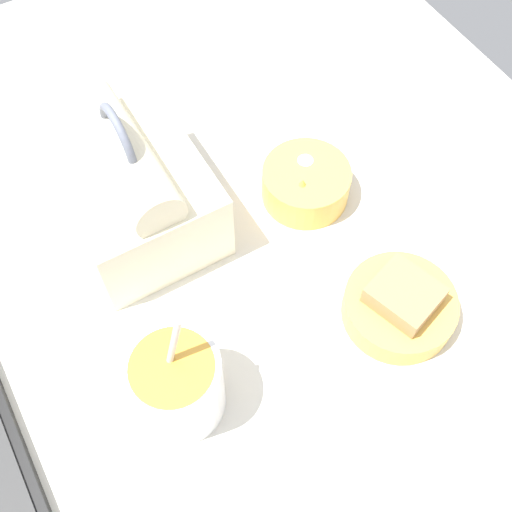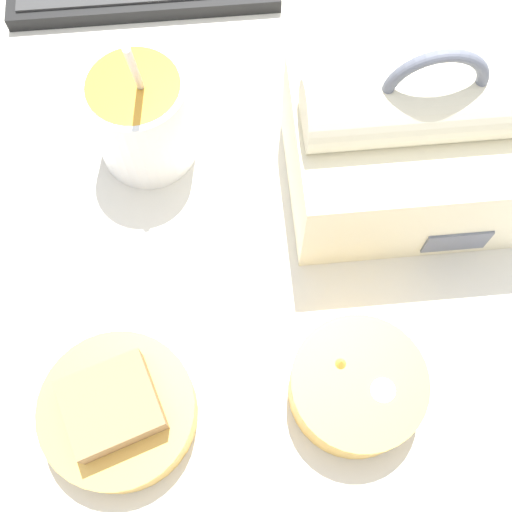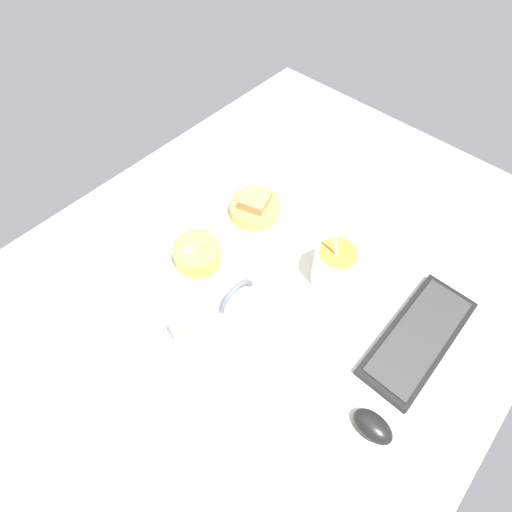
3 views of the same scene
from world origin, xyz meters
TOP-DOWN VIEW (x-y plane):
  - desk_surface at (0.00, 0.00)cm, footprint 140.00×110.00cm
  - lunch_bag at (18.71, 5.04)cm, footprint 21.84×16.89cm
  - soup_cup at (-6.25, 11.42)cm, footprint 9.91×9.91cm
  - bento_bowl_sandwich at (-9.48, -15.98)cm, footprint 13.41×13.41cm
  - bento_bowl_snacks at (11.17, -15.81)cm, footprint 11.64×11.64cm

SIDE VIEW (x-z plane):
  - desk_surface at x=0.00cm, z-range 0.00..2.00cm
  - bento_bowl_sandwich at x=-9.48cm, z-range 1.20..7.53cm
  - bento_bowl_snacks at x=11.17cm, z-range 1.67..7.66cm
  - soup_cup at x=-6.25cm, z-range -1.35..16.53cm
  - lunch_bag at x=18.71cm, z-range -1.08..19.04cm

